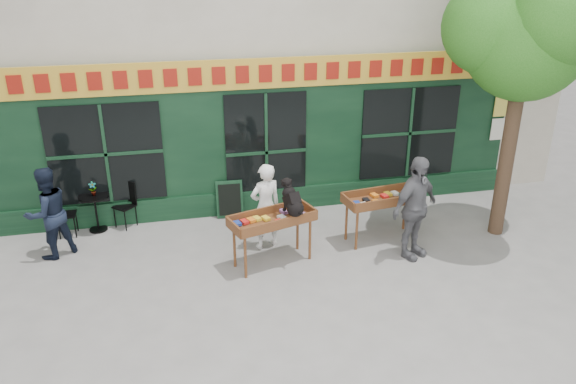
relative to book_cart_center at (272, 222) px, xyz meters
name	(u,v)px	position (x,y,z in m)	size (l,w,h in m)	color
ground	(291,263)	(0.32, -0.09, -0.82)	(80.00, 80.00, 0.00)	slate
street_tree	(529,20)	(4.66, 0.27, 3.29)	(3.05, 2.90, 5.60)	#382619
book_cart_center	(272,222)	(0.00, 0.00, 0.00)	(1.62, 1.04, 0.99)	brown
dog	(292,197)	(0.35, -0.05, 0.47)	(0.34, 0.60, 0.60)	black
woman	(266,206)	(0.00, 0.65, 0.01)	(0.61, 0.40, 1.67)	white
book_cart_right	(383,201)	(2.25, 0.44, 0.00)	(1.57, 0.82, 0.99)	brown
man_right	(415,208)	(2.55, -0.31, 0.15)	(1.14, 0.47, 1.94)	#56565B
bistro_table	(95,206)	(-3.20, 2.06, -0.28)	(0.60, 0.60, 0.76)	black
bistro_chair_left	(61,210)	(-3.84, 1.96, -0.26)	(0.37, 0.36, 0.95)	black
bistro_chair_right	(127,200)	(-2.59, 2.17, -0.26)	(0.51, 0.51, 0.95)	black
potted_plant	(93,189)	(-3.20, 2.06, 0.09)	(0.15, 0.10, 0.29)	gray
man_left	(48,213)	(-3.90, 1.16, 0.04)	(0.84, 0.66, 1.73)	black
chalkboard	(230,199)	(-0.51, 2.10, -0.42)	(0.57, 0.22, 0.79)	black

